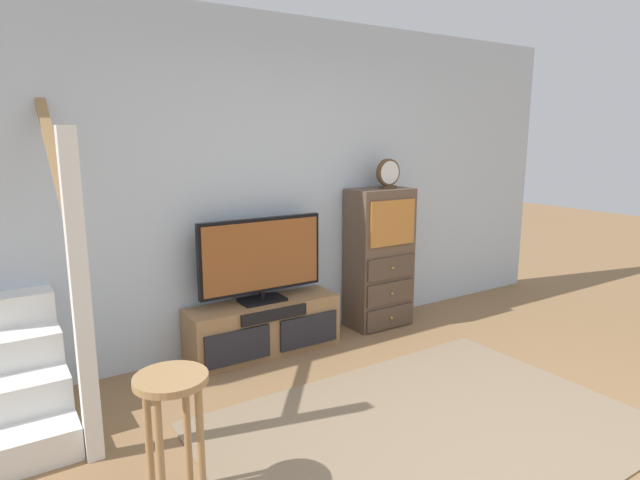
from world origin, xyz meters
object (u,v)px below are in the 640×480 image
at_px(side_cabinet, 379,258).
at_px(desk_clock, 388,174).
at_px(television, 261,258).
at_px(media_console, 264,327).
at_px(bar_stool_near, 173,410).

bearing_deg(side_cabinet, desk_clock, -12.67).
bearing_deg(television, media_console, -90.00).
height_order(media_console, bar_stool_near, bar_stool_near).
xyz_separation_m(media_console, desk_clock, (1.26, -0.00, 1.20)).
bearing_deg(desk_clock, bar_stool_near, -149.78).
height_order(media_console, desk_clock, desk_clock).
xyz_separation_m(desk_clock, bar_stool_near, (-2.46, -1.43, -0.91)).
bearing_deg(television, desk_clock, -1.30).
bearing_deg(media_console, television, 90.00).
distance_m(desk_clock, bar_stool_near, 2.98).
bearing_deg(media_console, bar_stool_near, -129.70).
height_order(television, desk_clock, desk_clock).
height_order(media_console, television, television).
xyz_separation_m(television, desk_clock, (1.26, -0.03, 0.62)).
bearing_deg(side_cabinet, media_console, -179.51).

